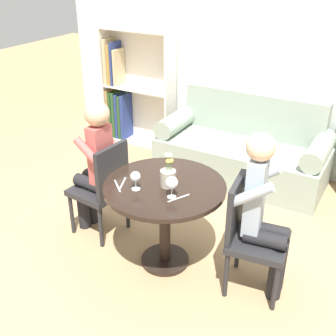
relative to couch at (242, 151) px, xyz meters
The scene contains 15 objects.
ground_plane 1.76m from the couch, 90.00° to the right, with size 16.00×16.00×0.00m, color tan.
back_wall 1.12m from the couch, 90.00° to the left, with size 5.20×0.05×2.70m.
round_table 1.76m from the couch, 90.00° to the right, with size 0.94×0.94×0.74m.
couch is the anchor object (origin of this frame).
bookshelf_left 1.75m from the couch, behind, with size 0.98×0.28×1.48m.
chair_left 1.79m from the couch, 112.11° to the right, with size 0.46×0.46×0.90m.
chair_right 1.80m from the couch, 68.04° to the right, with size 0.47×0.47×0.90m.
person_left 1.84m from the couch, 114.82° to the right, with size 0.44×0.36×1.26m.
person_right 1.85m from the couch, 65.26° to the right, with size 0.44×0.37×1.28m.
wine_glass_left 1.98m from the couch, 94.58° to the right, with size 0.08×0.08×0.15m.
wine_glass_right 1.95m from the couch, 85.87° to the right, with size 0.09×0.09×0.17m.
flower_vase 1.81m from the couch, 89.03° to the right, with size 0.12×0.12×0.27m.
knife_left_setting 1.96m from the couch, 98.65° to the right, with size 0.08×0.18×0.00m.
fork_left_setting 2.00m from the couch, 98.80° to the right, with size 0.15×0.13×0.00m.
knife_right_setting 1.91m from the couch, 84.27° to the right, with size 0.09×0.18×0.00m.
Camera 1 is at (1.40, -2.40, 2.33)m, focal length 45.00 mm.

